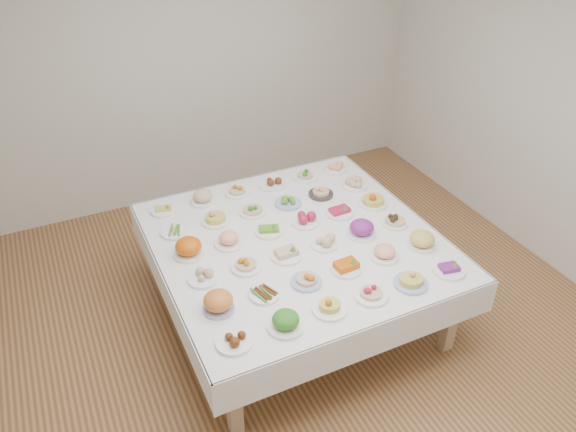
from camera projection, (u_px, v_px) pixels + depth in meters
name	position (u px, v px, depth m)	size (l,w,h in m)	color
room_envelope	(307.00, 123.00, 3.63)	(5.02, 5.02, 2.81)	#A26B43
display_table	(296.00, 246.00, 4.44)	(2.15, 2.15, 0.75)	white
dish_0	(234.00, 338.00, 3.47)	(0.24, 0.24, 0.10)	white
dish_1	(286.00, 320.00, 3.56)	(0.24, 0.24, 0.14)	white
dish_2	(330.00, 305.00, 3.70)	(0.23, 0.23, 0.12)	white
dish_3	(371.00, 291.00, 3.81)	(0.23, 0.23, 0.12)	white
dish_4	(412.00, 278.00, 3.91)	(0.24, 0.24, 0.14)	#4C66B2
dish_5	(449.00, 267.00, 4.05)	(0.23, 0.23, 0.10)	white
dish_6	(218.00, 302.00, 3.70)	(0.21, 0.21, 0.14)	#4C66B2
dish_7	(264.00, 294.00, 3.84)	(0.21, 0.21, 0.05)	white
dish_8	(306.00, 277.00, 3.93)	(0.23, 0.23, 0.12)	#4C66B2
dish_9	(346.00, 265.00, 4.06)	(0.22, 0.22, 0.11)	white
dish_10	(385.00, 252.00, 4.18)	(0.21, 0.21, 0.12)	white
dish_11	(422.00, 240.00, 4.29)	(0.21, 0.21, 0.13)	white
dish_12	(203.00, 276.00, 3.97)	(0.21, 0.21, 0.09)	white
dish_13	(246.00, 263.00, 4.07)	(0.22, 0.22, 0.11)	white
dish_14	(286.00, 252.00, 4.19)	(0.24, 0.24, 0.11)	white
dish_15	(324.00, 241.00, 4.31)	(0.21, 0.21, 0.10)	white
dish_16	(362.00, 227.00, 4.41)	(0.24, 0.24, 0.15)	white
dish_17	(395.00, 218.00, 4.54)	(0.22, 0.22, 0.12)	white
dish_18	(188.00, 247.00, 4.20)	(0.25, 0.25, 0.15)	white
dish_19	(229.00, 239.00, 4.32)	(0.23, 0.23, 0.12)	white
dish_20	(269.00, 229.00, 4.46)	(0.22, 0.22, 0.10)	white
dish_21	(305.00, 219.00, 4.56)	(0.22, 0.22, 0.11)	white
dish_22	(340.00, 210.00, 4.68)	(0.23, 0.23, 0.10)	white
dish_23	(373.00, 198.00, 4.79)	(0.24, 0.24, 0.15)	white
dish_24	(175.00, 231.00, 4.46)	(0.22, 0.22, 0.05)	white
dish_25	(215.00, 216.00, 4.57)	(0.23, 0.23, 0.13)	white
dish_26	(253.00, 208.00, 4.68)	(0.22, 0.22, 0.12)	white
dish_27	(288.00, 201.00, 4.81)	(0.23, 0.23, 0.09)	#4C66B2
dish_28	(321.00, 191.00, 4.92)	(0.21, 0.21, 0.11)	#2F2C2A
dish_29	(355.00, 183.00, 5.04)	(0.21, 0.21, 0.10)	white
dish_30	(163.00, 209.00, 4.71)	(0.21, 0.21, 0.08)	white
dish_31	(203.00, 197.00, 4.82)	(0.21, 0.21, 0.13)	white
dish_32	(237.00, 189.00, 4.94)	(0.22, 0.22, 0.11)	white
dish_33	(272.00, 182.00, 5.06)	(0.24, 0.24, 0.10)	white
dish_34	(305.00, 174.00, 5.17)	(0.23, 0.23, 0.12)	white
dish_35	(335.00, 167.00, 5.30)	(0.22, 0.22, 0.09)	white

